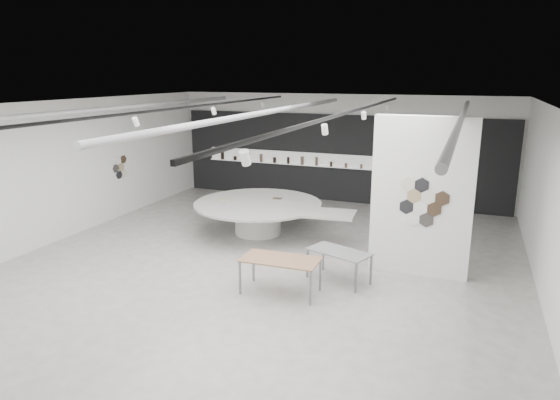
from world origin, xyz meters
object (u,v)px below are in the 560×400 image
at_px(display_island, 260,214).
at_px(sample_table_wood, 280,261).
at_px(partition_column, 422,197).
at_px(kitchen_counter, 419,199).
at_px(sample_table_stone, 339,254).

relative_size(display_island, sample_table_wood, 3.01).
distance_m(partition_column, kitchen_counter, 5.74).
bearing_deg(partition_column, sample_table_wood, -140.04).
relative_size(display_island, sample_table_stone, 3.24).
relative_size(sample_table_stone, kitchen_counter, 1.01).
relative_size(display_island, kitchen_counter, 3.26).
bearing_deg(display_island, partition_column, -22.00).
height_order(sample_table_stone, kitchen_counter, kitchen_counter).
height_order(sample_table_wood, kitchen_counter, kitchen_counter).
distance_m(display_island, sample_table_stone, 3.85).
xyz_separation_m(partition_column, kitchen_counter, (-0.54, 5.54, -1.38)).
height_order(display_island, kitchen_counter, kitchen_counter).
relative_size(partition_column, display_island, 0.74).
bearing_deg(partition_column, kitchen_counter, 95.58).
xyz_separation_m(partition_column, sample_table_wood, (-2.55, -2.14, -1.10)).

